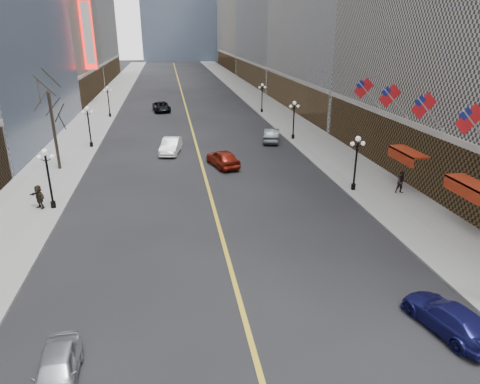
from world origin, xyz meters
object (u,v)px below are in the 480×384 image
object	(u,v)px
streetlamp_west_1	(48,172)
car_nb_mid	(171,146)
streetlamp_east_3	(262,95)
streetlamp_west_3	(108,98)
streetlamp_west_2	(89,122)
streetlamp_east_1	(356,157)
car_nb_near	(57,370)
car_sb_mid	(223,158)
car_nb_far	(162,107)
car_sb_near	(449,317)
car_sb_far	(272,135)
streetlamp_east_2	(294,116)

from	to	relation	value
streetlamp_west_1	car_nb_mid	world-z (taller)	streetlamp_west_1
streetlamp_east_3	streetlamp_west_3	bearing A→B (deg)	180.00
streetlamp_west_2	car_nb_mid	size ratio (longest dim) A/B	0.90
streetlamp_east_1	streetlamp_west_3	xyz separation A→B (m)	(-23.60, 36.00, 0.00)
car_nb_near	car_sb_mid	size ratio (longest dim) A/B	0.79
streetlamp_east_1	car_nb_far	distance (m)	43.17
car_sb_near	car_sb_far	world-z (taller)	car_sb_far
car_nb_far	streetlamp_west_3	bearing A→B (deg)	-158.99
car_sb_near	car_sb_far	xyz separation A→B (m)	(0.23, 34.69, 0.14)
streetlamp_west_1	streetlamp_west_3	distance (m)	36.00
streetlamp_east_2	streetlamp_west_2	xyz separation A→B (m)	(-23.60, 0.00, 0.00)
car_nb_mid	streetlamp_west_2	bearing A→B (deg)	168.09
streetlamp_east_1	streetlamp_east_3	size ratio (longest dim) A/B	1.00
streetlamp_east_2	car_sb_mid	world-z (taller)	streetlamp_east_2
streetlamp_east_3	car_nb_mid	world-z (taller)	streetlamp_east_3
car_nb_near	streetlamp_west_1	bearing A→B (deg)	99.56
streetlamp_east_2	car_nb_mid	world-z (taller)	streetlamp_east_2
streetlamp_west_3	car_nb_near	xyz separation A→B (m)	(4.20, -53.75, -2.24)
streetlamp_east_1	streetlamp_east_3	bearing A→B (deg)	90.00
streetlamp_west_2	car_sb_mid	world-z (taller)	streetlamp_west_2
streetlamp_east_1	car_sb_far	size ratio (longest dim) A/B	0.92
car_sb_near	streetlamp_east_3	bearing A→B (deg)	-105.47
streetlamp_east_3	car_nb_near	xyz separation A→B (m)	(-19.40, -53.75, -2.24)
streetlamp_west_3	car_sb_near	world-z (taller)	streetlamp_west_3
streetlamp_east_1	streetlamp_west_1	world-z (taller)	same
streetlamp_east_2	car_sb_near	xyz separation A→B (m)	(-3.03, -35.28, -2.24)
car_sb_mid	car_nb_mid	bearing A→B (deg)	-64.68
streetlamp_west_1	streetlamp_west_3	size ratio (longest dim) A/B	1.00
car_nb_mid	car_nb_far	bearing A→B (deg)	103.42
car_nb_mid	car_nb_far	world-z (taller)	car_nb_mid
streetlamp_east_1	car_nb_mid	distance (m)	20.61
car_nb_mid	car_sb_near	bearing A→B (deg)	-58.82
streetlamp_east_3	streetlamp_west_3	xyz separation A→B (m)	(-23.60, 0.00, 0.00)
car_nb_mid	car_nb_far	size ratio (longest dim) A/B	0.91
streetlamp_west_3	car_nb_mid	bearing A→B (deg)	-67.76
streetlamp_east_1	car_nb_far	xyz separation A→B (m)	(-15.87, 40.08, -2.13)
streetlamp_west_3	car_nb_near	size ratio (longest dim) A/B	1.16
car_sb_mid	car_sb_far	size ratio (longest dim) A/B	1.01
car_sb_near	streetlamp_west_2	bearing A→B (deg)	-71.97
streetlamp_west_1	car_sb_far	world-z (taller)	streetlamp_west_1
streetlamp_east_2	streetlamp_west_3	xyz separation A→B (m)	(-23.60, 18.00, 0.00)
streetlamp_west_1	car_nb_near	bearing A→B (deg)	-76.67
streetlamp_east_1	car_sb_near	bearing A→B (deg)	-99.94
car_nb_mid	streetlamp_east_2	bearing A→B (deg)	25.06
streetlamp_west_1	streetlamp_west_2	distance (m)	18.00
streetlamp_west_1	car_nb_mid	size ratio (longest dim) A/B	0.90
car_nb_near	car_sb_far	distance (m)	38.88
streetlamp_east_3	car_nb_near	world-z (taller)	streetlamp_east_3
streetlamp_west_2	car_sb_near	size ratio (longest dim) A/B	0.99
streetlamp_east_1	car_nb_near	world-z (taller)	streetlamp_east_1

